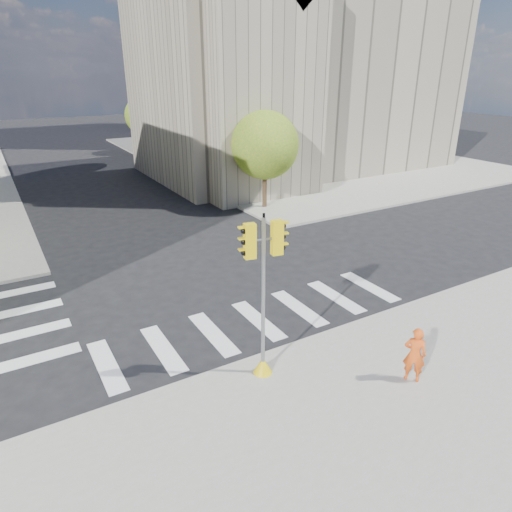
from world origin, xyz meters
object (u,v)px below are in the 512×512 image
Objects in this scene: traffic_signal at (263,310)px; lamp_near at (241,129)px; lamp_far at (169,113)px; photographer at (415,354)px.

lamp_near is at bearing 72.87° from traffic_signal.
lamp_far is 36.02m from photographer.
photographer is at bearing -99.84° from lamp_far.
lamp_near reaches higher than photographer.
traffic_signal is 2.89× the size of photographer.
lamp_near is 1.66× the size of traffic_signal.
lamp_far reaches higher than photographer.
lamp_far is 34.33m from traffic_signal.
lamp_far is at bearing 90.00° from lamp_near.
lamp_near is 22.46m from photographer.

